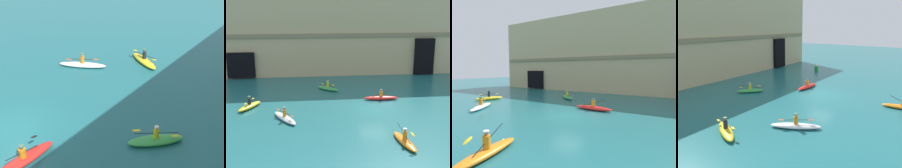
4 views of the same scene
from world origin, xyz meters
TOP-DOWN VIEW (x-y plane):
  - ground_plane at (0.00, 0.00)m, footprint 120.00×120.00m
  - cliff_bluff at (-1.96, 16.55)m, footprint 38.75×6.65m
  - kayak_yellow at (-11.35, 1.18)m, footprint 2.11×3.13m
  - kayak_white at (-7.99, -2.18)m, footprint 2.40×3.49m
  - kayak_red at (1.26, 2.46)m, footprint 3.47×0.92m
  - kayak_green at (-3.75, 6.66)m, footprint 2.68×2.57m
  - kayak_orange at (0.40, -7.64)m, footprint 1.11×3.40m

SIDE VIEW (x-z plane):
  - ground_plane at x=0.00m, z-range 0.00..0.00m
  - kayak_green at x=-3.75m, z-range -0.32..0.74m
  - kayak_white at x=-7.99m, z-range -0.34..0.77m
  - kayak_orange at x=0.40m, z-range -0.37..0.80m
  - kayak_red at x=1.26m, z-range -0.30..0.76m
  - kayak_yellow at x=-11.35m, z-range -0.34..0.82m
  - cliff_bluff at x=-1.96m, z-range -0.02..12.53m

